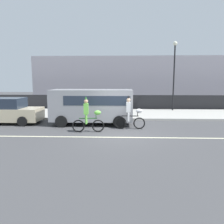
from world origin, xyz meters
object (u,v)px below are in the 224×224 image
parked_van_grey (93,104)px  parade_cyclist_zebra (130,114)px  parked_car_beige (8,111)px  parade_cyclist_lime (88,117)px  street_lamp_post (174,66)px

parked_van_grey → parade_cyclist_zebra: bearing=-29.9°
parked_van_grey → parked_car_beige: (-5.49, 0.04, -0.50)m
parade_cyclist_lime → parked_van_grey: size_ratio=0.38×
parade_cyclist_zebra → parked_van_grey: size_ratio=0.38×
parked_van_grey → parade_cyclist_lime: bearing=-89.8°
parked_car_beige → street_lamp_post: 13.47m
parade_cyclist_zebra → parked_car_beige: bearing=170.2°
parked_van_grey → street_lamp_post: 8.92m
parade_cyclist_lime → street_lamp_post: size_ratio=0.33×
street_lamp_post → parade_cyclist_zebra: bearing=-119.9°
parade_cyclist_lime → parked_car_beige: bearing=158.2°
parked_car_beige → street_lamp_post: bearing=25.7°
parade_cyclist_zebra → street_lamp_post: bearing=60.1°
parade_cyclist_lime → parade_cyclist_zebra: bearing=20.8°
parade_cyclist_lime → parked_car_beige: (-5.50, 2.20, -0.06)m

